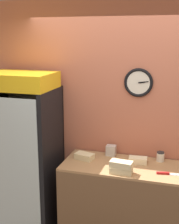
{
  "coord_description": "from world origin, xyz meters",
  "views": [
    {
      "loc": [
        0.5,
        -2.25,
        2.3
      ],
      "look_at": [
        -0.44,
        0.87,
        1.49
      ],
      "focal_mm": 50.0,
      "sensor_mm": 36.0,
      "label": 1
    }
  ],
  "objects_px": {
    "sandwich_stack_middle": "(121,164)",
    "napkin_dispenser": "(111,150)",
    "sandwich_stack_bottom": "(121,170)",
    "sandwich_flat_left": "(138,160)",
    "condiment_jar": "(160,157)",
    "chefs_knife": "(168,174)",
    "sandwich_flat_right": "(84,156)",
    "beverage_cooler": "(26,144)"
  },
  "relations": [
    {
      "from": "napkin_dispenser",
      "to": "sandwich_stack_middle",
      "type": "bearing_deg",
      "value": -65.13
    },
    {
      "from": "sandwich_flat_left",
      "to": "condiment_jar",
      "type": "xyz_separation_m",
      "value": [
        0.23,
        0.12,
        0.02
      ]
    },
    {
      "from": "sandwich_stack_bottom",
      "to": "condiment_jar",
      "type": "bearing_deg",
      "value": 50.96
    },
    {
      "from": "sandwich_stack_middle",
      "to": "napkin_dispenser",
      "type": "bearing_deg",
      "value": 114.87
    },
    {
      "from": "sandwich_stack_middle",
      "to": "condiment_jar",
      "type": "bearing_deg",
      "value": 50.96
    },
    {
      "from": "sandwich_flat_left",
      "to": "chefs_knife",
      "type": "xyz_separation_m",
      "value": [
        0.33,
        -0.2,
        -0.02
      ]
    },
    {
      "from": "napkin_dispenser",
      "to": "beverage_cooler",
      "type": "bearing_deg",
      "value": -168.89
    },
    {
      "from": "sandwich_stack_middle",
      "to": "napkin_dispenser",
      "type": "height_order",
      "value": "sandwich_stack_middle"
    },
    {
      "from": "chefs_knife",
      "to": "napkin_dispenser",
      "type": "height_order",
      "value": "napkin_dispenser"
    },
    {
      "from": "sandwich_stack_middle",
      "to": "sandwich_flat_right",
      "type": "bearing_deg",
      "value": 151.91
    },
    {
      "from": "sandwich_flat_left",
      "to": "sandwich_flat_right",
      "type": "xyz_separation_m",
      "value": [
        -0.6,
        -0.06,
        0.0
      ]
    },
    {
      "from": "sandwich_flat_left",
      "to": "chefs_knife",
      "type": "bearing_deg",
      "value": -31.58
    },
    {
      "from": "sandwich_stack_bottom",
      "to": "sandwich_stack_middle",
      "type": "distance_m",
      "value": 0.07
    },
    {
      "from": "sandwich_flat_left",
      "to": "napkin_dispenser",
      "type": "relative_size",
      "value": 1.71
    },
    {
      "from": "sandwich_stack_middle",
      "to": "condiment_jar",
      "type": "relative_size",
      "value": 2.17
    },
    {
      "from": "sandwich_stack_middle",
      "to": "condiment_jar",
      "type": "distance_m",
      "value": 0.57
    },
    {
      "from": "sandwich_stack_bottom",
      "to": "condiment_jar",
      "type": "xyz_separation_m",
      "value": [
        0.36,
        0.44,
        0.02
      ]
    },
    {
      "from": "chefs_knife",
      "to": "sandwich_stack_bottom",
      "type": "bearing_deg",
      "value": -166.54
    },
    {
      "from": "sandwich_stack_middle",
      "to": "chefs_knife",
      "type": "xyz_separation_m",
      "value": [
        0.46,
        0.11,
        -0.09
      ]
    },
    {
      "from": "sandwich_stack_bottom",
      "to": "sandwich_flat_left",
      "type": "distance_m",
      "value": 0.34
    },
    {
      "from": "sandwich_stack_bottom",
      "to": "chefs_knife",
      "type": "relative_size",
      "value": 0.71
    },
    {
      "from": "sandwich_stack_bottom",
      "to": "sandwich_flat_left",
      "type": "xyz_separation_m",
      "value": [
        0.12,
        0.31,
        -0.0
      ]
    },
    {
      "from": "sandwich_flat_right",
      "to": "sandwich_stack_middle",
      "type": "bearing_deg",
      "value": -28.09
    },
    {
      "from": "chefs_knife",
      "to": "sandwich_flat_right",
      "type": "bearing_deg",
      "value": 171.3
    },
    {
      "from": "beverage_cooler",
      "to": "sandwich_stack_middle",
      "type": "relative_size",
      "value": 8.08
    },
    {
      "from": "beverage_cooler",
      "to": "condiment_jar",
      "type": "relative_size",
      "value": 17.52
    },
    {
      "from": "beverage_cooler",
      "to": "sandwich_flat_right",
      "type": "height_order",
      "value": "beverage_cooler"
    },
    {
      "from": "beverage_cooler",
      "to": "sandwich_stack_middle",
      "type": "height_order",
      "value": "beverage_cooler"
    },
    {
      "from": "sandwich_stack_middle",
      "to": "sandwich_flat_left",
      "type": "xyz_separation_m",
      "value": [
        0.12,
        0.31,
        -0.07
      ]
    },
    {
      "from": "beverage_cooler",
      "to": "sandwich_stack_middle",
      "type": "bearing_deg",
      "value": -12.04
    },
    {
      "from": "sandwich_flat_left",
      "to": "chefs_knife",
      "type": "height_order",
      "value": "sandwich_flat_left"
    },
    {
      "from": "sandwich_stack_bottom",
      "to": "napkin_dispenser",
      "type": "relative_size",
      "value": 1.88
    },
    {
      "from": "sandwich_stack_middle",
      "to": "sandwich_stack_bottom",
      "type": "bearing_deg",
      "value": 0.0
    },
    {
      "from": "sandwich_flat_right",
      "to": "condiment_jar",
      "type": "height_order",
      "value": "condiment_jar"
    },
    {
      "from": "chefs_knife",
      "to": "condiment_jar",
      "type": "relative_size",
      "value": 2.95
    },
    {
      "from": "sandwich_stack_middle",
      "to": "sandwich_flat_left",
      "type": "bearing_deg",
      "value": 68.41
    },
    {
      "from": "condiment_jar",
      "to": "napkin_dispenser",
      "type": "height_order",
      "value": "napkin_dispenser"
    },
    {
      "from": "sandwich_stack_middle",
      "to": "chefs_knife",
      "type": "distance_m",
      "value": 0.48
    },
    {
      "from": "sandwich_flat_left",
      "to": "sandwich_flat_right",
      "type": "height_order",
      "value": "sandwich_flat_right"
    },
    {
      "from": "beverage_cooler",
      "to": "chefs_knife",
      "type": "xyz_separation_m",
      "value": [
        1.66,
        -0.15,
        -0.1
      ]
    },
    {
      "from": "sandwich_flat_right",
      "to": "beverage_cooler",
      "type": "bearing_deg",
      "value": 179.66
    },
    {
      "from": "beverage_cooler",
      "to": "condiment_jar",
      "type": "distance_m",
      "value": 1.57
    }
  ]
}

